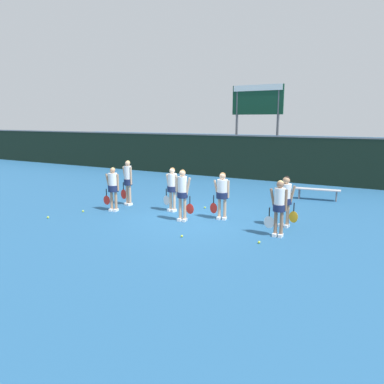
{
  "coord_description": "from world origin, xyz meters",
  "views": [
    {
      "loc": [
        6.05,
        -10.84,
        3.33
      ],
      "look_at": [
        -0.03,
        0.1,
        0.9
      ],
      "focal_mm": 35.0,
      "sensor_mm": 36.0,
      "label": 1
    }
  ],
  "objects_px": {
    "bench_courtside": "(318,190)",
    "tennis_ball_1": "(83,211)",
    "tennis_ball_5": "(269,220)",
    "tennis_ball_6": "(48,217)",
    "player_2": "(279,204)",
    "tennis_ball_0": "(174,207)",
    "player_0": "(113,186)",
    "player_1": "(183,191)",
    "player_3": "(128,179)",
    "tennis_ball_3": "(259,242)",
    "scoreboard": "(257,107)",
    "player_6": "(286,197)",
    "tennis_ball_2": "(182,236)",
    "player_5": "(222,192)",
    "tennis_ball_4": "(205,208)",
    "player_4": "(172,186)"
  },
  "relations": [
    {
      "from": "bench_courtside",
      "to": "scoreboard",
      "type": "bearing_deg",
      "value": 124.94
    },
    {
      "from": "player_5",
      "to": "player_6",
      "type": "height_order",
      "value": "player_6"
    },
    {
      "from": "scoreboard",
      "to": "tennis_ball_1",
      "type": "relative_size",
      "value": 77.08
    },
    {
      "from": "player_2",
      "to": "player_3",
      "type": "height_order",
      "value": "player_3"
    },
    {
      "from": "scoreboard",
      "to": "player_6",
      "type": "bearing_deg",
      "value": -65.53
    },
    {
      "from": "bench_courtside",
      "to": "player_3",
      "type": "bearing_deg",
      "value": -150.27
    },
    {
      "from": "scoreboard",
      "to": "bench_courtside",
      "type": "height_order",
      "value": "scoreboard"
    },
    {
      "from": "bench_courtside",
      "to": "tennis_ball_1",
      "type": "relative_size",
      "value": 26.88
    },
    {
      "from": "player_2",
      "to": "tennis_ball_1",
      "type": "bearing_deg",
      "value": -176.85
    },
    {
      "from": "bench_courtside",
      "to": "tennis_ball_0",
      "type": "relative_size",
      "value": 28.35
    },
    {
      "from": "tennis_ball_3",
      "to": "player_1",
      "type": "bearing_deg",
      "value": 161.76
    },
    {
      "from": "player_2",
      "to": "tennis_ball_6",
      "type": "height_order",
      "value": "player_2"
    },
    {
      "from": "bench_courtside",
      "to": "player_4",
      "type": "distance_m",
      "value": 6.37
    },
    {
      "from": "bench_courtside",
      "to": "tennis_ball_5",
      "type": "relative_size",
      "value": 28.47
    },
    {
      "from": "tennis_ball_0",
      "to": "tennis_ball_2",
      "type": "bearing_deg",
      "value": -54.61
    },
    {
      "from": "player_5",
      "to": "tennis_ball_3",
      "type": "distance_m",
      "value": 2.82
    },
    {
      "from": "player_2",
      "to": "player_6",
      "type": "xyz_separation_m",
      "value": [
        -0.1,
        1.08,
        0.0
      ]
    },
    {
      "from": "tennis_ball_2",
      "to": "tennis_ball_4",
      "type": "distance_m",
      "value": 3.64
    },
    {
      "from": "player_5",
      "to": "player_6",
      "type": "distance_m",
      "value": 2.12
    },
    {
      "from": "scoreboard",
      "to": "tennis_ball_4",
      "type": "distance_m",
      "value": 9.88
    },
    {
      "from": "scoreboard",
      "to": "player_5",
      "type": "bearing_deg",
      "value": -76.55
    },
    {
      "from": "scoreboard",
      "to": "bench_courtside",
      "type": "relative_size",
      "value": 2.87
    },
    {
      "from": "tennis_ball_2",
      "to": "tennis_ball_6",
      "type": "distance_m",
      "value": 5.1
    },
    {
      "from": "tennis_ball_5",
      "to": "player_5",
      "type": "bearing_deg",
      "value": -158.26
    },
    {
      "from": "player_6",
      "to": "tennis_ball_1",
      "type": "height_order",
      "value": "player_6"
    },
    {
      "from": "player_4",
      "to": "tennis_ball_0",
      "type": "distance_m",
      "value": 1.04
    },
    {
      "from": "player_3",
      "to": "tennis_ball_5",
      "type": "xyz_separation_m",
      "value": [
        5.59,
        0.42,
        -1.0
      ]
    },
    {
      "from": "player_4",
      "to": "tennis_ball_1",
      "type": "height_order",
      "value": "player_4"
    },
    {
      "from": "scoreboard",
      "to": "tennis_ball_0",
      "type": "bearing_deg",
      "value": -89.17
    },
    {
      "from": "player_2",
      "to": "tennis_ball_2",
      "type": "xyz_separation_m",
      "value": [
        -2.39,
        -1.44,
        -0.93
      ]
    },
    {
      "from": "player_4",
      "to": "tennis_ball_0",
      "type": "bearing_deg",
      "value": 124.73
    },
    {
      "from": "tennis_ball_0",
      "to": "tennis_ball_4",
      "type": "distance_m",
      "value": 1.19
    },
    {
      "from": "tennis_ball_0",
      "to": "tennis_ball_1",
      "type": "height_order",
      "value": "tennis_ball_1"
    },
    {
      "from": "tennis_ball_2",
      "to": "bench_courtside",
      "type": "bearing_deg",
      "value": 71.52
    },
    {
      "from": "bench_courtside",
      "to": "tennis_ball_4",
      "type": "relative_size",
      "value": 26.76
    },
    {
      "from": "tennis_ball_2",
      "to": "tennis_ball_5",
      "type": "xyz_separation_m",
      "value": [
        1.64,
        2.96,
        -0.0
      ]
    },
    {
      "from": "player_4",
      "to": "player_5",
      "type": "xyz_separation_m",
      "value": [
        2.07,
        -0.14,
        -0.0
      ]
    },
    {
      "from": "player_3",
      "to": "tennis_ball_0",
      "type": "height_order",
      "value": "player_3"
    },
    {
      "from": "tennis_ball_3",
      "to": "tennis_ball_6",
      "type": "height_order",
      "value": "tennis_ball_6"
    },
    {
      "from": "tennis_ball_5",
      "to": "tennis_ball_6",
      "type": "xyz_separation_m",
      "value": [
        -6.72,
        -3.39,
        0.0
      ]
    },
    {
      "from": "tennis_ball_1",
      "to": "tennis_ball_4",
      "type": "height_order",
      "value": "same"
    },
    {
      "from": "player_2",
      "to": "bench_courtside",
      "type": "bearing_deg",
      "value": 87.97
    },
    {
      "from": "player_1",
      "to": "player_6",
      "type": "distance_m",
      "value": 3.31
    },
    {
      "from": "player_0",
      "to": "tennis_ball_2",
      "type": "distance_m",
      "value": 4.2
    },
    {
      "from": "player_2",
      "to": "tennis_ball_3",
      "type": "relative_size",
      "value": 23.54
    },
    {
      "from": "tennis_ball_2",
      "to": "tennis_ball_3",
      "type": "relative_size",
      "value": 0.96
    },
    {
      "from": "player_0",
      "to": "player_1",
      "type": "xyz_separation_m",
      "value": [
        2.94,
        0.04,
        0.07
      ]
    },
    {
      "from": "player_0",
      "to": "player_1",
      "type": "bearing_deg",
      "value": -9.43
    },
    {
      "from": "tennis_ball_3",
      "to": "tennis_ball_5",
      "type": "xyz_separation_m",
      "value": [
        -0.49,
        2.4,
        -0.0
      ]
    },
    {
      "from": "tennis_ball_6",
      "to": "tennis_ball_0",
      "type": "bearing_deg",
      "value": 48.55
    }
  ]
}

